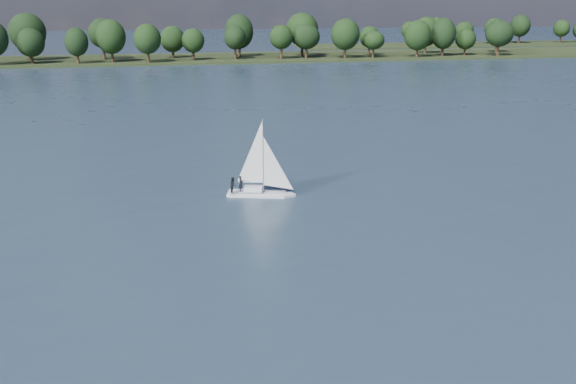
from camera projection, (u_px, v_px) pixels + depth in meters
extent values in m
plane|color=#233342|center=(229.00, 111.00, 121.69)|extent=(700.00, 700.00, 0.00)
cube|color=black|center=(192.00, 60.00, 226.70)|extent=(660.00, 40.00, 1.50)
cube|color=black|center=(527.00, 44.00, 302.86)|extent=(220.00, 30.00, 1.40)
cube|color=white|center=(258.00, 196.00, 69.36)|extent=(6.96, 3.73, 0.79)
cube|color=white|center=(258.00, 189.00, 69.13)|extent=(2.23, 1.70, 0.49)
cylinder|color=#B0B0B7|center=(258.00, 155.00, 68.06)|extent=(0.12, 0.12, 7.89)
imported|color=black|center=(241.00, 184.00, 68.86)|extent=(0.57, 0.71, 1.70)
imported|color=black|center=(233.00, 185.00, 68.31)|extent=(0.88, 0.99, 1.70)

